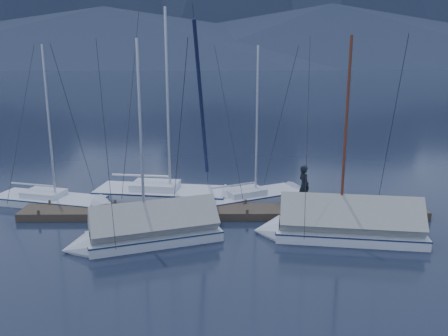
{
  "coord_description": "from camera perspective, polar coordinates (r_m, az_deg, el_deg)",
  "views": [
    {
      "loc": [
        -0.2,
        -18.09,
        7.14
      ],
      "look_at": [
        0.0,
        2.0,
        2.2
      ],
      "focal_mm": 38.0,
      "sensor_mm": 36.0,
      "label": 1
    }
  ],
  "objects": [
    {
      "name": "sailboat_covered_far",
      "position": [
        18.54,
        -9.85,
        -7.69
      ],
      "size": [
        6.22,
        3.64,
        8.37
      ],
      "color": "silver",
      "rests_on": "ground"
    },
    {
      "name": "sailboat_covered_near",
      "position": [
        19.31,
        13.35,
        -6.92
      ],
      "size": [
        6.84,
        3.13,
        8.59
      ],
      "color": "white",
      "rests_on": "ground"
    },
    {
      "name": "mooring_posts",
      "position": [
        21.21,
        -1.36,
        -4.86
      ],
      "size": [
        15.12,
        1.52,
        0.35
      ],
      "color": "#382D23",
      "rests_on": "ground"
    },
    {
      "name": "sailboat_open_right",
      "position": [
        23.7,
        4.72,
        -3.4
      ],
      "size": [
        6.31,
        4.3,
        8.17
      ],
      "color": "silver",
      "rests_on": "ground"
    },
    {
      "name": "ground",
      "position": [
        19.45,
        0.06,
        -7.72
      ],
      "size": [
        1000.0,
        1000.0,
        0.0
      ],
      "primitive_type": "plane",
      "color": "black",
      "rests_on": "ground"
    },
    {
      "name": "sailboat_open_mid",
      "position": [
        23.7,
        -5.23,
        -3.33
      ],
      "size": [
        7.84,
        3.53,
        10.05
      ],
      "color": "silver",
      "rests_on": "ground"
    },
    {
      "name": "person",
      "position": [
        21.54,
        9.59,
        -2.15
      ],
      "size": [
        0.65,
        0.8,
        1.89
      ],
      "primitive_type": "imported",
      "rotation": [
        0.0,
        0.0,
        1.89
      ],
      "color": "black",
      "rests_on": "dock"
    },
    {
      "name": "dock",
      "position": [
        21.28,
        0.0,
        -5.47
      ],
      "size": [
        18.0,
        1.5,
        0.54
      ],
      "color": "#382D23",
      "rests_on": "ground"
    },
    {
      "name": "sailboat_open_left",
      "position": [
        23.87,
        -18.69,
        -3.98
      ],
      "size": [
        6.46,
        3.35,
        8.22
      ],
      "color": "silver",
      "rests_on": "ground"
    }
  ]
}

